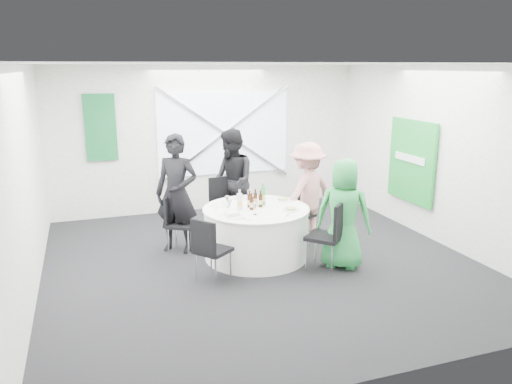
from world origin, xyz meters
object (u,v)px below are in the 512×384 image
object	(u,v)px
chair_back_left	(176,219)
person_woman_pink	(307,192)
person_man_back_left	(177,194)
clear_water_bottle	(240,202)
chair_back_right	(303,209)
banquet_table	(256,233)
chair_back	(224,202)
person_man_back	(232,182)
person_woman_green	(344,214)
green_water_bottle	(263,196)
chair_front_right	(331,231)
chair_front_left	(209,246)

from	to	relation	value
chair_back_left	person_woman_pink	size ratio (longest dim) A/B	0.54
person_man_back_left	clear_water_bottle	distance (m)	1.03
person_woman_pink	chair_back_right	bearing A→B (deg)	-82.86
banquet_table	chair_back	world-z (taller)	chair_back
person_man_back	person_woman_green	bearing A→B (deg)	27.47
person_man_back_left	clear_water_bottle	bearing A→B (deg)	-8.28
person_woman_pink	person_woman_green	distance (m)	1.17
person_man_back	green_water_bottle	size ratio (longest dim) A/B	5.32
person_woman_green	person_man_back_left	bearing A→B (deg)	2.02
person_woman_green	green_water_bottle	distance (m)	1.24
banquet_table	person_man_back_left	distance (m)	1.33
chair_back_right	person_man_back_left	xyz separation A→B (m)	(-2.01, 0.17, 0.38)
chair_front_right	clear_water_bottle	world-z (taller)	clear_water_bottle
person_man_back_left	person_woman_pink	distance (m)	2.06
chair_front_left	green_water_bottle	xyz separation A→B (m)	(1.04, 0.81, 0.38)
chair_front_right	chair_back	bearing A→B (deg)	-107.61
chair_back_left	person_woman_pink	world-z (taller)	person_woman_pink
chair_back	chair_front_right	xyz separation A→B (m)	(0.97, -1.97, 0.01)
chair_back_left	clear_water_bottle	bearing A→B (deg)	-98.05
chair_back_left	green_water_bottle	bearing A→B (deg)	-81.78
chair_front_right	person_woman_pink	size ratio (longest dim) A/B	0.61
chair_back_right	person_woman_green	xyz separation A→B (m)	(0.06, -1.23, 0.26)
chair_front_right	person_man_back_left	world-z (taller)	person_man_back_left
banquet_table	chair_back_left	bearing A→B (deg)	148.52
banquet_table	person_man_back	bearing A→B (deg)	90.99
chair_back_left	chair_front_left	size ratio (longest dim) A/B	0.98
chair_back	chair_back_left	bearing A→B (deg)	-159.66
person_woman_green	chair_back_left	bearing A→B (deg)	2.25
chair_front_right	chair_front_left	xyz separation A→B (m)	(-1.68, 0.14, -0.06)
chair_back_left	person_man_back_left	world-z (taller)	person_man_back_left
chair_front_left	green_water_bottle	distance (m)	1.37
chair_back_right	chair_back_left	bearing A→B (deg)	-121.07
chair_front_left	clear_water_bottle	xyz separation A→B (m)	(0.63, 0.67, 0.36)
person_man_back_left	clear_water_bottle	world-z (taller)	person_man_back_left
person_man_back_left	person_man_back	bearing A→B (deg)	59.80
chair_front_right	person_man_back	size ratio (longest dim) A/B	0.56
chair_back_left	clear_water_bottle	xyz separation A→B (m)	(0.81, -0.67, 0.37)
person_woman_pink	clear_water_bottle	size ratio (longest dim) A/B	5.39
person_man_back_left	green_water_bottle	world-z (taller)	person_man_back_left
person_woman_pink	green_water_bottle	distance (m)	0.90
chair_front_right	person_man_back_left	distance (m)	2.38
green_water_bottle	chair_back_left	bearing A→B (deg)	156.73
chair_front_left	person_man_back_left	distance (m)	1.40
chair_back_left	person_woman_pink	bearing A→B (deg)	-64.95
person_woman_green	chair_front_left	bearing A→B (deg)	34.19
chair_front_left	clear_water_bottle	world-z (taller)	clear_water_bottle
chair_back	green_water_bottle	distance (m)	1.11
chair_back_right	green_water_bottle	xyz separation A→B (m)	(-0.82, -0.35, 0.37)
chair_front_right	chair_back_right	bearing A→B (deg)	-141.46
chair_back_right	person_man_back_left	bearing A→B (deg)	-121.07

